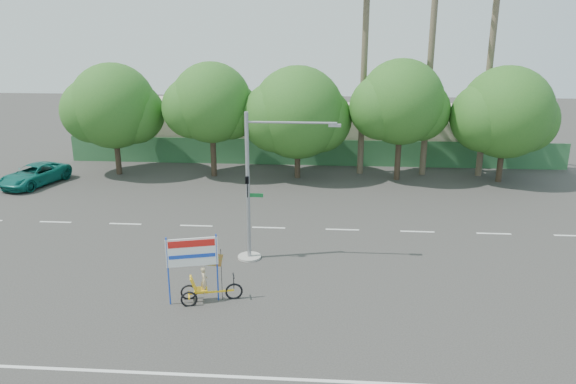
{
  "coord_description": "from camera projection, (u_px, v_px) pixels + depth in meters",
  "views": [
    {
      "loc": [
        1.12,
        -20.37,
        11.09
      ],
      "look_at": [
        -0.62,
        3.5,
        3.5
      ],
      "focal_mm": 35.0,
      "sensor_mm": 36.0,
      "label": 1
    }
  ],
  "objects": [
    {
      "name": "traffic_signal",
      "position": [
        255.0,
        200.0,
        25.85
      ],
      "size": [
        4.72,
        1.1,
        7.0
      ],
      "color": "gray",
      "rests_on": "ground"
    },
    {
      "name": "tree_center",
      "position": [
        297.0,
        115.0,
        38.63
      ],
      "size": [
        7.62,
        6.4,
        7.85
      ],
      "color": "#473828",
      "rests_on": "ground"
    },
    {
      "name": "tree_left",
      "position": [
        211.0,
        106.0,
        38.86
      ],
      "size": [
        6.66,
        5.6,
        8.07
      ],
      "color": "#473828",
      "rests_on": "ground"
    },
    {
      "name": "palm_mid",
      "position": [
        492.0,
        41.0,
        37.66
      ],
      "size": [
        3.73,
        3.79,
        15.45
      ],
      "color": "#70604C",
      "rests_on": "ground"
    },
    {
      "name": "building_left",
      "position": [
        197.0,
        127.0,
        47.59
      ],
      "size": [
        12.0,
        8.0,
        4.0
      ],
      "primitive_type": "cube",
      "color": "beige",
      "rests_on": "ground"
    },
    {
      "name": "palm_tall",
      "position": [
        433.0,
        24.0,
        37.61
      ],
      "size": [
        3.73,
        3.79,
        17.45
      ],
      "color": "#70604C",
      "rests_on": "ground"
    },
    {
      "name": "building_right",
      "position": [
        411.0,
        132.0,
        46.41
      ],
      "size": [
        14.0,
        8.0,
        3.6
      ],
      "primitive_type": "cube",
      "color": "beige",
      "rests_on": "ground"
    },
    {
      "name": "pickup_truck",
      "position": [
        35.0,
        175.0,
        38.05
      ],
      "size": [
        3.78,
        5.51,
        1.4
      ],
      "primitive_type": "imported",
      "rotation": [
        0.0,
        0.0,
        -0.32
      ],
      "color": "#0E6358",
      "rests_on": "ground"
    },
    {
      "name": "trike_billboard",
      "position": [
        200.0,
        275.0,
        22.34
      ],
      "size": [
        2.9,
        1.11,
        2.92
      ],
      "rotation": [
        0.0,
        0.0,
        0.26
      ],
      "color": "black",
      "rests_on": "ground"
    },
    {
      "name": "palm_short",
      "position": [
        365.0,
        48.0,
        38.41
      ],
      "size": [
        3.73,
        3.79,
        14.45
      ],
      "color": "#70604C",
      "rests_on": "ground"
    },
    {
      "name": "ground",
      "position": [
        297.0,
        300.0,
        22.79
      ],
      "size": [
        120.0,
        120.0,
        0.0
      ],
      "primitive_type": "plane",
      "color": "#33302D",
      "rests_on": "ground"
    },
    {
      "name": "tree_right",
      "position": [
        400.0,
        105.0,
        37.91
      ],
      "size": [
        6.9,
        5.8,
        8.36
      ],
      "color": "#473828",
      "rests_on": "ground"
    },
    {
      "name": "tree_far_right",
      "position": [
        505.0,
        115.0,
        37.61
      ],
      "size": [
        7.38,
        6.2,
        7.94
      ],
      "color": "#473828",
      "rests_on": "ground"
    },
    {
      "name": "fence",
      "position": [
        313.0,
        152.0,
        42.93
      ],
      "size": [
        38.0,
        0.08,
        2.0
      ],
      "primitive_type": "cube",
      "color": "#336B3D",
      "rests_on": "ground"
    },
    {
      "name": "tree_far_left",
      "position": [
        113.0,
        109.0,
        39.43
      ],
      "size": [
        7.14,
        6.0,
        7.96
      ],
      "color": "#473828",
      "rests_on": "ground"
    }
  ]
}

